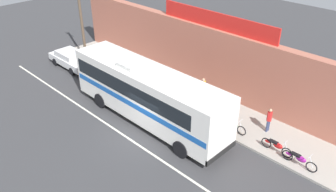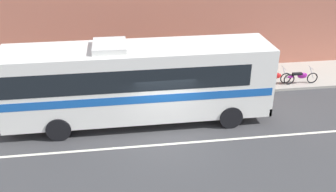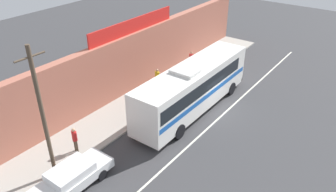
{
  "view_description": "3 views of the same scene",
  "coord_description": "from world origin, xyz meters",
  "px_view_note": "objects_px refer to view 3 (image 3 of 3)",
  "views": [
    {
      "loc": [
        12.73,
        -10.82,
        12.42
      ],
      "look_at": [
        0.3,
        1.81,
        2.16
      ],
      "focal_mm": 36.53,
      "sensor_mm": 36.0,
      "label": 1
    },
    {
      "loc": [
        -1.84,
        -13.81,
        8.81
      ],
      "look_at": [
        0.21,
        0.96,
        1.36
      ],
      "focal_mm": 40.28,
      "sensor_mm": 36.0,
      "label": 2
    },
    {
      "loc": [
        -19.29,
        -9.78,
        13.28
      ],
      "look_at": [
        -2.71,
        2.45,
        1.61
      ],
      "focal_mm": 35.41,
      "sensor_mm": 36.0,
      "label": 3
    }
  ],
  "objects_px": {
    "parked_car": "(72,176)",
    "motorcycle_purple": "(221,58)",
    "motorcycle_orange": "(196,73)",
    "pedestrian_by_curb": "(191,58)",
    "utility_pole": "(43,114)",
    "intercity_bus": "(193,86)",
    "pedestrian_near_shop": "(75,138)",
    "pedestrian_far_right": "(157,77)",
    "motorcycle_red": "(212,62)"
  },
  "relations": [
    {
      "from": "pedestrian_near_shop",
      "to": "pedestrian_far_right",
      "type": "relative_size",
      "value": 0.99
    },
    {
      "from": "motorcycle_orange",
      "to": "pedestrian_near_shop",
      "type": "height_order",
      "value": "pedestrian_near_shop"
    },
    {
      "from": "intercity_bus",
      "to": "pedestrian_far_right",
      "type": "distance_m",
      "value": 4.42
    },
    {
      "from": "utility_pole",
      "to": "motorcycle_orange",
      "type": "relative_size",
      "value": 4.17
    },
    {
      "from": "motorcycle_red",
      "to": "pedestrian_far_right",
      "type": "relative_size",
      "value": 1.08
    },
    {
      "from": "utility_pole",
      "to": "motorcycle_purple",
      "type": "relative_size",
      "value": 3.97
    },
    {
      "from": "pedestrian_by_curb",
      "to": "utility_pole",
      "type": "bearing_deg",
      "value": -174.09
    },
    {
      "from": "utility_pole",
      "to": "pedestrian_by_curb",
      "type": "distance_m",
      "value": 17.19
    },
    {
      "from": "intercity_bus",
      "to": "parked_car",
      "type": "xyz_separation_m",
      "value": [
        -10.48,
        0.9,
        -1.33
      ]
    },
    {
      "from": "parked_car",
      "to": "pedestrian_far_right",
      "type": "height_order",
      "value": "pedestrian_far_right"
    },
    {
      "from": "motorcycle_red",
      "to": "utility_pole",
      "type": "bearing_deg",
      "value": -179.13
    },
    {
      "from": "parked_car",
      "to": "pedestrian_near_shop",
      "type": "distance_m",
      "value": 2.96
    },
    {
      "from": "motorcycle_orange",
      "to": "pedestrian_far_right",
      "type": "height_order",
      "value": "pedestrian_far_right"
    },
    {
      "from": "parked_car",
      "to": "utility_pole",
      "type": "xyz_separation_m",
      "value": [
        -0.07,
        1.49,
        3.43
      ]
    },
    {
      "from": "utility_pole",
      "to": "motorcycle_red",
      "type": "distance_m",
      "value": 18.53
    },
    {
      "from": "motorcycle_purple",
      "to": "pedestrian_near_shop",
      "type": "height_order",
      "value": "pedestrian_near_shop"
    },
    {
      "from": "parked_car",
      "to": "motorcycle_orange",
      "type": "bearing_deg",
      "value": 6.59
    },
    {
      "from": "pedestrian_far_right",
      "to": "pedestrian_by_curb",
      "type": "distance_m",
      "value": 5.15
    },
    {
      "from": "utility_pole",
      "to": "pedestrian_by_curb",
      "type": "height_order",
      "value": "utility_pole"
    },
    {
      "from": "intercity_bus",
      "to": "parked_car",
      "type": "height_order",
      "value": "intercity_bus"
    },
    {
      "from": "intercity_bus",
      "to": "motorcycle_purple",
      "type": "relative_size",
      "value": 5.94
    },
    {
      "from": "intercity_bus",
      "to": "motorcycle_purple",
      "type": "xyz_separation_m",
      "value": [
        9.05,
        2.5,
        -1.5
      ]
    },
    {
      "from": "parked_car",
      "to": "pedestrian_far_right",
      "type": "xyz_separation_m",
      "value": [
        11.6,
        3.27,
        0.41
      ]
    },
    {
      "from": "pedestrian_far_right",
      "to": "pedestrian_near_shop",
      "type": "bearing_deg",
      "value": -173.26
    },
    {
      "from": "utility_pole",
      "to": "motorcycle_red",
      "type": "xyz_separation_m",
      "value": [
        18.18,
        0.28,
        -3.6
      ]
    },
    {
      "from": "parked_car",
      "to": "motorcycle_red",
      "type": "xyz_separation_m",
      "value": [
        18.11,
        1.77,
        -0.17
      ]
    },
    {
      "from": "parked_car",
      "to": "pedestrian_far_right",
      "type": "distance_m",
      "value": 12.06
    },
    {
      "from": "motorcycle_orange",
      "to": "pedestrian_near_shop",
      "type": "xyz_separation_m",
      "value": [
        -13.19,
        0.38,
        0.57
      ]
    },
    {
      "from": "intercity_bus",
      "to": "pedestrian_near_shop",
      "type": "xyz_separation_m",
      "value": [
        -8.47,
        3.04,
        -0.93
      ]
    },
    {
      "from": "motorcycle_purple",
      "to": "pedestrian_far_right",
      "type": "height_order",
      "value": "pedestrian_far_right"
    },
    {
      "from": "motorcycle_purple",
      "to": "pedestrian_by_curb",
      "type": "height_order",
      "value": "pedestrian_by_curb"
    },
    {
      "from": "motorcycle_orange",
      "to": "pedestrian_by_curb",
      "type": "relative_size",
      "value": 1.18
    },
    {
      "from": "pedestrian_near_shop",
      "to": "motorcycle_orange",
      "type": "bearing_deg",
      "value": -1.66
    },
    {
      "from": "motorcycle_purple",
      "to": "motorcycle_red",
      "type": "xyz_separation_m",
      "value": [
        -1.42,
        0.17,
        0.0
      ]
    },
    {
      "from": "motorcycle_orange",
      "to": "pedestrian_by_curb",
      "type": "height_order",
      "value": "pedestrian_by_curb"
    },
    {
      "from": "motorcycle_purple",
      "to": "pedestrian_far_right",
      "type": "bearing_deg",
      "value": 168.07
    },
    {
      "from": "pedestrian_far_right",
      "to": "motorcycle_red",
      "type": "bearing_deg",
      "value": -13.02
    },
    {
      "from": "pedestrian_far_right",
      "to": "parked_car",
      "type": "bearing_deg",
      "value": -164.25
    },
    {
      "from": "pedestrian_by_curb",
      "to": "parked_car",
      "type": "bearing_deg",
      "value": -169.07
    },
    {
      "from": "motorcycle_orange",
      "to": "intercity_bus",
      "type": "bearing_deg",
      "value": -150.62
    },
    {
      "from": "parked_car",
      "to": "motorcycle_red",
      "type": "distance_m",
      "value": 18.2
    },
    {
      "from": "parked_car",
      "to": "motorcycle_orange",
      "type": "distance_m",
      "value": 15.3
    },
    {
      "from": "motorcycle_red",
      "to": "pedestrian_near_shop",
      "type": "distance_m",
      "value": 16.12
    },
    {
      "from": "intercity_bus",
      "to": "pedestrian_by_curb",
      "type": "xyz_separation_m",
      "value": [
        6.27,
        4.13,
        -1.02
      ]
    },
    {
      "from": "parked_car",
      "to": "pedestrian_by_curb",
      "type": "height_order",
      "value": "pedestrian_by_curb"
    },
    {
      "from": "parked_car",
      "to": "utility_pole",
      "type": "height_order",
      "value": "utility_pole"
    },
    {
      "from": "motorcycle_red",
      "to": "motorcycle_orange",
      "type": "bearing_deg",
      "value": -179.81
    },
    {
      "from": "motorcycle_orange",
      "to": "motorcycle_red",
      "type": "relative_size",
      "value": 1.0
    },
    {
      "from": "motorcycle_orange",
      "to": "motorcycle_purple",
      "type": "distance_m",
      "value": 4.33
    },
    {
      "from": "parked_car",
      "to": "motorcycle_purple",
      "type": "bearing_deg",
      "value": 4.67
    }
  ]
}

